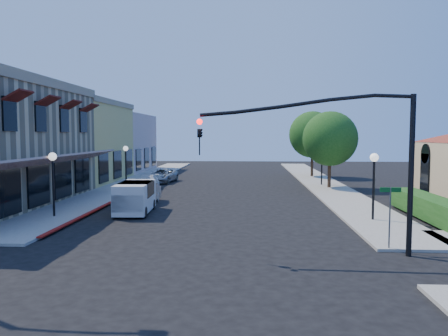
# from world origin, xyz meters

# --- Properties ---
(ground) EXTENTS (120.00, 120.00, 0.00)m
(ground) POSITION_xyz_m (0.00, 0.00, 0.00)
(ground) COLOR black
(ground) RESTS_ON ground
(sidewalk_left) EXTENTS (3.50, 50.00, 0.12)m
(sidewalk_left) POSITION_xyz_m (-8.75, 27.00, 0.06)
(sidewalk_left) COLOR gray
(sidewalk_left) RESTS_ON ground
(sidewalk_right) EXTENTS (3.50, 50.00, 0.12)m
(sidewalk_right) POSITION_xyz_m (8.75, 27.00, 0.06)
(sidewalk_right) COLOR gray
(sidewalk_right) RESTS_ON ground
(curb_red_strip) EXTENTS (0.25, 10.00, 0.06)m
(curb_red_strip) POSITION_xyz_m (-6.90, 8.00, 0.00)
(curb_red_strip) COLOR maroon
(curb_red_strip) RESTS_ON ground
(yellow_stucco_building) EXTENTS (10.00, 12.00, 7.60)m
(yellow_stucco_building) POSITION_xyz_m (-15.50, 26.00, 3.80)
(yellow_stucco_building) COLOR #D2BC5E
(yellow_stucco_building) RESTS_ON ground
(pink_stucco_building) EXTENTS (10.00, 12.00, 7.00)m
(pink_stucco_building) POSITION_xyz_m (-15.50, 38.00, 3.50)
(pink_stucco_building) COLOR beige
(pink_stucco_building) RESTS_ON ground
(hedge) EXTENTS (1.40, 8.00, 1.10)m
(hedge) POSITION_xyz_m (11.70, 9.00, 0.00)
(hedge) COLOR #194A15
(hedge) RESTS_ON ground
(street_tree_a) EXTENTS (4.56, 4.56, 6.48)m
(street_tree_a) POSITION_xyz_m (8.80, 22.00, 4.19)
(street_tree_a) COLOR #392517
(street_tree_a) RESTS_ON ground
(street_tree_b) EXTENTS (4.94, 4.94, 7.02)m
(street_tree_b) POSITION_xyz_m (8.80, 32.00, 4.54)
(street_tree_b) COLOR #392517
(street_tree_b) RESTS_ON ground
(signal_mast_arm) EXTENTS (8.01, 0.39, 6.00)m
(signal_mast_arm) POSITION_xyz_m (5.86, 1.50, 4.09)
(signal_mast_arm) COLOR black
(signal_mast_arm) RESTS_ON ground
(street_name_sign) EXTENTS (0.80, 0.06, 2.50)m
(street_name_sign) POSITION_xyz_m (7.50, 2.20, 1.70)
(street_name_sign) COLOR #595B5E
(street_name_sign) RESTS_ON ground
(lamppost_left_near) EXTENTS (0.44, 0.44, 3.57)m
(lamppost_left_near) POSITION_xyz_m (-8.50, 8.00, 2.74)
(lamppost_left_near) COLOR black
(lamppost_left_near) RESTS_ON ground
(lamppost_left_far) EXTENTS (0.44, 0.44, 3.57)m
(lamppost_left_far) POSITION_xyz_m (-8.50, 22.00, 2.74)
(lamppost_left_far) COLOR black
(lamppost_left_far) RESTS_ON ground
(lamppost_right_near) EXTENTS (0.44, 0.44, 3.57)m
(lamppost_right_near) POSITION_xyz_m (8.50, 8.00, 2.74)
(lamppost_right_near) COLOR black
(lamppost_right_near) RESTS_ON ground
(lamppost_right_far) EXTENTS (0.44, 0.44, 3.57)m
(lamppost_right_far) POSITION_xyz_m (8.50, 24.00, 2.74)
(lamppost_right_far) COLOR black
(lamppost_right_far) RESTS_ON ground
(white_van) EXTENTS (1.96, 4.10, 1.78)m
(white_van) POSITION_xyz_m (-4.48, 9.67, 1.03)
(white_van) COLOR silver
(white_van) RESTS_ON ground
(parked_car_a) EXTENTS (1.62, 3.73, 1.25)m
(parked_car_a) POSITION_xyz_m (-4.80, 11.36, 0.63)
(parked_car_a) COLOR black
(parked_car_a) RESTS_ON ground
(parked_car_b) EXTENTS (1.54, 4.15, 1.36)m
(parked_car_b) POSITION_xyz_m (-4.80, 13.00, 0.68)
(parked_car_b) COLOR #A3A6A8
(parked_car_b) RESTS_ON ground
(parked_car_c) EXTENTS (2.09, 4.33, 1.22)m
(parked_car_c) POSITION_xyz_m (-6.20, 20.00, 0.61)
(parked_car_c) COLOR silver
(parked_car_c) RESTS_ON ground
(parked_car_d) EXTENTS (2.68, 4.91, 1.31)m
(parked_car_d) POSITION_xyz_m (-6.20, 26.00, 0.65)
(parked_car_d) COLOR #9C9FA0
(parked_car_d) RESTS_ON ground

